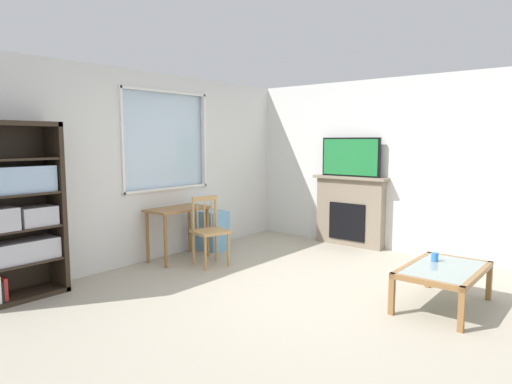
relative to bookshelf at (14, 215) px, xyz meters
name	(u,v)px	position (x,y,z in m)	size (l,w,h in m)	color
ground	(307,299)	(1.92, -2.31, -0.89)	(6.05, 6.11, 0.02)	#B2A893
wall_back_with_window	(149,171)	(1.89, 0.24, 0.34)	(5.05, 0.15, 2.54)	silver
wall_right	(405,166)	(4.50, -2.31, 0.39)	(0.12, 5.31, 2.54)	silver
bookshelf	(14,215)	(0.00, 0.00, 0.00)	(0.90, 0.38, 1.83)	#2D2319
desk_under_window	(178,217)	(2.08, -0.11, -0.28)	(0.85, 0.47, 0.72)	olive
wooden_chair	(209,230)	(2.17, -0.62, -0.41)	(0.51, 0.50, 0.90)	tan
plastic_drawer_unit	(212,230)	(2.79, -0.06, -0.59)	(0.35, 0.40, 0.59)	#72ADDB
fireplace	(350,211)	(4.35, -1.52, -0.33)	(0.26, 1.19, 1.08)	gray
tv	(351,157)	(4.33, -1.52, 0.50)	(0.06, 0.96, 0.60)	black
coffee_table	(443,272)	(2.55, -3.48, -0.53)	(1.07, 0.67, 0.40)	#8C9E99
sippy_cup	(435,257)	(2.72, -3.34, -0.43)	(0.07, 0.07, 0.09)	#337FD6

